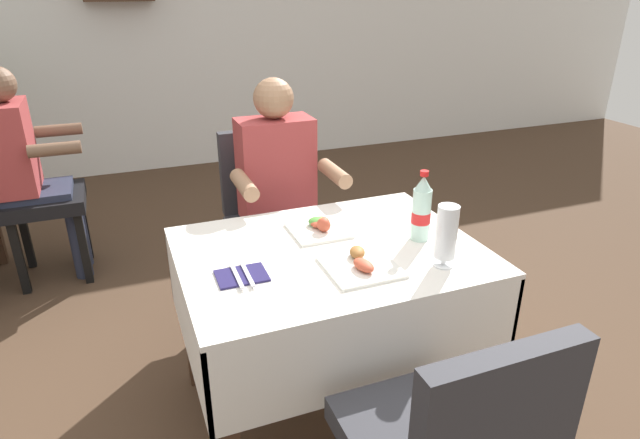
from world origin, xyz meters
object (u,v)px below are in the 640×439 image
object	(u,v)px
main_dining_table	(329,289)
plate_near_camera	(361,264)
chair_far_diner_seat	(270,215)
plate_far_diner	(319,227)
seated_diner_far	(280,194)
beer_glass_left	(446,235)
napkin_cutlery_set	(242,275)
background_patron	(28,165)
cola_bottle_primary	(421,210)
background_chair_right	(25,192)

from	to	relation	value
main_dining_table	plate_near_camera	bearing A→B (deg)	-75.15
main_dining_table	chair_far_diner_seat	world-z (taller)	chair_far_diner_seat
chair_far_diner_seat	plate_near_camera	distance (m)	1.00
plate_near_camera	plate_far_diner	size ratio (longest dim) A/B	1.11
seated_diner_far	beer_glass_left	distance (m)	1.02
beer_glass_left	napkin_cutlery_set	bearing A→B (deg)	164.98
plate_far_diner	beer_glass_left	xyz separation A→B (m)	(0.30, -0.43, 0.10)
seated_diner_far	background_patron	xyz separation A→B (m)	(-1.19, 0.95, 0.00)
chair_far_diner_seat	napkin_cutlery_set	world-z (taller)	chair_far_diner_seat
seated_diner_far	main_dining_table	bearing A→B (deg)	-92.08
plate_near_camera	napkin_cutlery_set	size ratio (longest dim) A/B	1.29
cola_bottle_primary	seated_diner_far	bearing A→B (deg)	114.01
plate_near_camera	napkin_cutlery_set	bearing A→B (deg)	167.21
seated_diner_far	background_patron	distance (m)	1.52
main_dining_table	seated_diner_far	xyz separation A→B (m)	(0.03, 0.70, 0.14)
chair_far_diner_seat	background_patron	xyz separation A→B (m)	(-1.17, 0.84, 0.16)
beer_glass_left	seated_diner_far	bearing A→B (deg)	107.17
beer_glass_left	background_patron	bearing A→B (deg)	127.97
beer_glass_left	main_dining_table	bearing A→B (deg)	140.84
chair_far_diner_seat	background_patron	world-z (taller)	background_patron
chair_far_diner_seat	cola_bottle_primary	distance (m)	0.98
seated_diner_far	plate_far_diner	world-z (taller)	seated_diner_far
beer_glass_left	napkin_cutlery_set	world-z (taller)	beer_glass_left
chair_far_diner_seat	background_chair_right	bearing A→B (deg)	145.48
background_chair_right	background_patron	xyz separation A→B (m)	(0.05, 0.00, 0.16)
plate_far_diner	seated_diner_far	bearing A→B (deg)	89.66
background_chair_right	chair_far_diner_seat	bearing A→B (deg)	-34.52
napkin_cutlery_set	background_patron	distance (m)	1.91
napkin_cutlery_set	background_chair_right	distance (m)	1.94
cola_bottle_primary	napkin_cutlery_set	xyz separation A→B (m)	(-0.71, -0.04, -0.12)
chair_far_diner_seat	background_chair_right	world-z (taller)	same
chair_far_diner_seat	background_chair_right	size ratio (longest dim) A/B	1.00
plate_near_camera	background_chair_right	bearing A→B (deg)	124.75
main_dining_table	background_chair_right	bearing A→B (deg)	126.45
chair_far_diner_seat	napkin_cutlery_set	bearing A→B (deg)	-111.77
main_dining_table	seated_diner_far	size ratio (longest dim) A/B	0.88
chair_far_diner_seat	seated_diner_far	xyz separation A→B (m)	(0.03, -0.11, 0.16)
plate_far_diner	background_patron	size ratio (longest dim) A/B	0.17
main_dining_table	plate_near_camera	world-z (taller)	plate_near_camera
chair_far_diner_seat	beer_glass_left	distance (m)	1.16
main_dining_table	plate_near_camera	size ratio (longest dim) A/B	4.54
chair_far_diner_seat	plate_far_diner	world-z (taller)	chair_far_diner_seat
main_dining_table	plate_far_diner	distance (m)	0.25
plate_near_camera	background_chair_right	size ratio (longest dim) A/B	0.25
plate_far_diner	plate_near_camera	bearing A→B (deg)	-86.03
napkin_cutlery_set	main_dining_table	bearing A→B (deg)	12.85
napkin_cutlery_set	background_chair_right	xyz separation A→B (m)	(-0.86, 1.73, -0.20)
beer_glass_left	background_patron	xyz separation A→B (m)	(-1.49, 1.91, -0.15)
main_dining_table	cola_bottle_primary	bearing A→B (deg)	-7.07
chair_far_diner_seat	napkin_cutlery_set	size ratio (longest dim) A/B	5.09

